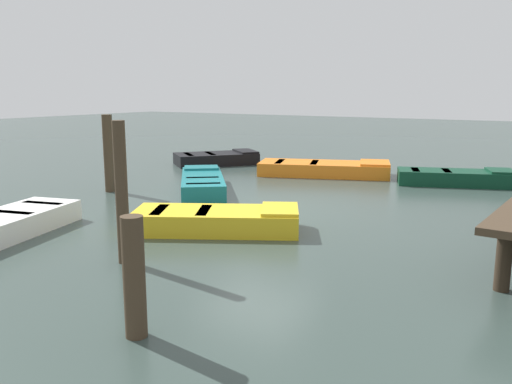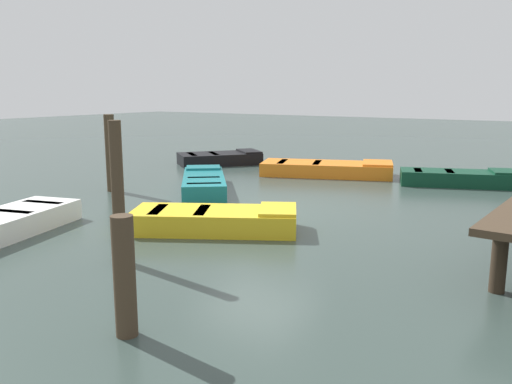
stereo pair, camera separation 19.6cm
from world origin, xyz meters
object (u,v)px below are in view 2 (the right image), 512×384
rowboat_yellow (216,220)px  mooring_piling_far_left (118,193)px  rowboat_orange (328,169)px  mooring_piling_mid_left (110,153)px  mooring_piling_center (124,277)px  rowboat_white (2,224)px  rowboat_dark_green (459,178)px  rowboat_black (220,158)px  rowboat_teal (204,182)px

rowboat_yellow → mooring_piling_far_left: mooring_piling_far_left is taller
mooring_piling_far_left → rowboat_orange: bearing=-174.6°
mooring_piling_mid_left → mooring_piling_center: bearing=48.6°
mooring_piling_center → mooring_piling_mid_left: (-5.68, -6.45, 0.33)m
rowboat_white → mooring_piling_center: 5.10m
rowboat_dark_green → mooring_piling_mid_left: size_ratio=1.62×
rowboat_dark_green → mooring_piling_mid_left: mooring_piling_mid_left is taller
mooring_piling_center → rowboat_black: bearing=-147.9°
rowboat_orange → rowboat_dark_green: size_ratio=1.30×
rowboat_orange → rowboat_white: same height
rowboat_teal → rowboat_black: same height
rowboat_black → mooring_piling_mid_left: bearing=-134.0°
rowboat_black → rowboat_dark_green: (-0.10, 8.10, -0.00)m
rowboat_teal → rowboat_black: 5.03m
rowboat_orange → rowboat_dark_green: 3.81m
rowboat_teal → mooring_piling_center: size_ratio=2.42×
mooring_piling_far_left → rowboat_yellow: bearing=176.5°
rowboat_orange → mooring_piling_center: 11.42m
rowboat_teal → mooring_piling_center: (7.02, 4.47, 0.44)m
rowboat_teal → rowboat_black: size_ratio=1.04×
mooring_piling_mid_left → mooring_piling_far_left: 6.03m
rowboat_yellow → rowboat_white: bearing=-171.1°
mooring_piling_center → mooring_piling_far_left: size_ratio=0.61×
rowboat_dark_green → rowboat_black: bearing=160.9°
rowboat_black → mooring_piling_mid_left: mooring_piling_mid_left is taller
rowboat_black → mooring_piling_center: bearing=-108.5°
rowboat_black → mooring_piling_far_left: (9.60, 5.19, 0.86)m
rowboat_teal → mooring_piling_mid_left: size_ratio=1.61×
rowboat_teal → rowboat_dark_green: bearing=-89.9°
rowboat_black → mooring_piling_mid_left: 5.72m
rowboat_white → rowboat_dark_green: bearing=134.0°
rowboat_dark_green → mooring_piling_far_left: bearing=-126.5°
rowboat_teal → rowboat_yellow: 4.09m
rowboat_orange → mooring_piling_mid_left: (5.38, -3.65, 0.78)m
rowboat_dark_green → mooring_piling_far_left: (9.69, -2.91, 0.86)m
rowboat_dark_green → rowboat_orange: bearing=165.4°
rowboat_orange → rowboat_white: bearing=-122.2°
mooring_piling_mid_left → rowboat_black: bearing=-173.3°
rowboat_black → mooring_piling_far_left: size_ratio=1.43×
rowboat_teal → mooring_piling_far_left: bearing=167.1°
rowboat_teal → mooring_piling_mid_left: bearing=85.6°
rowboat_orange → rowboat_black: size_ratio=1.36×
rowboat_teal → mooring_piling_mid_left: mooring_piling_mid_left is taller
rowboat_yellow → rowboat_orange: size_ratio=0.77×
mooring_piling_mid_left → mooring_piling_far_left: size_ratio=0.92×
rowboat_orange → rowboat_dark_green: bearing=-15.0°
rowboat_teal → rowboat_black: bearing=-7.1°
rowboat_black → mooring_piling_center: (11.31, 7.10, 0.44)m
rowboat_yellow → mooring_piling_center: (3.95, 1.77, 0.44)m
rowboat_yellow → rowboat_white: same height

